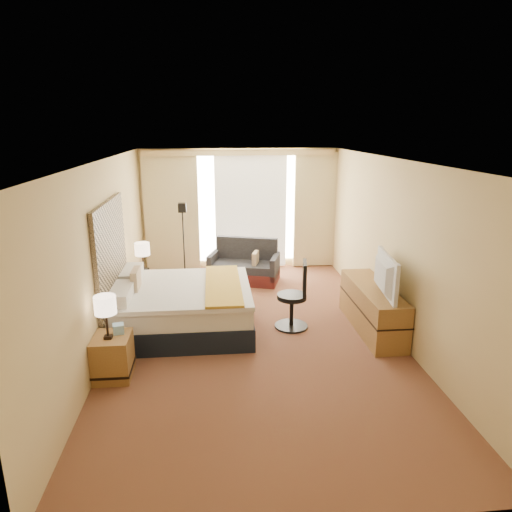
{
  "coord_description": "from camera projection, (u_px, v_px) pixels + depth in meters",
  "views": [
    {
      "loc": [
        -0.59,
        -6.33,
        3.04
      ],
      "look_at": [
        0.07,
        0.4,
        1.12
      ],
      "focal_mm": 32.0,
      "sensor_mm": 36.0,
      "label": 1
    }
  ],
  "objects": [
    {
      "name": "floor",
      "position": [
        254.0,
        334.0,
        6.94
      ],
      "size": [
        4.2,
        7.0,
        0.02
      ],
      "primitive_type": "cube",
      "color": "#51171A",
      "rests_on": "ground"
    },
    {
      "name": "ceiling",
      "position": [
        254.0,
        160.0,
        6.23
      ],
      "size": [
        4.2,
        7.0,
        0.02
      ],
      "primitive_type": "cube",
      "color": "white",
      "rests_on": "wall_back"
    },
    {
      "name": "wall_back",
      "position": [
        239.0,
        209.0,
        9.94
      ],
      "size": [
        4.2,
        0.02,
        2.6
      ],
      "primitive_type": "cube",
      "color": "#DCC486",
      "rests_on": "ground"
    },
    {
      "name": "wall_front",
      "position": [
        300.0,
        381.0,
        3.24
      ],
      "size": [
        4.2,
        0.02,
        2.6
      ],
      "primitive_type": "cube",
      "color": "#DCC486",
      "rests_on": "ground"
    },
    {
      "name": "wall_left",
      "position": [
        105.0,
        255.0,
        6.39
      ],
      "size": [
        0.02,
        7.0,
        2.6
      ],
      "primitive_type": "cube",
      "color": "#DCC486",
      "rests_on": "ground"
    },
    {
      "name": "wall_right",
      "position": [
        394.0,
        248.0,
        6.78
      ],
      "size": [
        0.02,
        7.0,
        2.6
      ],
      "primitive_type": "cube",
      "color": "#DCC486",
      "rests_on": "ground"
    },
    {
      "name": "headboard",
      "position": [
        111.0,
        253.0,
        6.59
      ],
      "size": [
        0.06,
        1.85,
        1.5
      ],
      "primitive_type": "cube",
      "color": "black",
      "rests_on": "wall_left"
    },
    {
      "name": "nightstand_left",
      "position": [
        113.0,
        357.0,
        5.69
      ],
      "size": [
        0.45,
        0.52,
        0.55
      ],
      "primitive_type": "cube",
      "color": "olive",
      "rests_on": "floor"
    },
    {
      "name": "nightstand_right",
      "position": [
        142.0,
        288.0,
        8.08
      ],
      "size": [
        0.45,
        0.52,
        0.55
      ],
      "primitive_type": "cube",
      "color": "olive",
      "rests_on": "floor"
    },
    {
      "name": "media_dresser",
      "position": [
        372.0,
        308.0,
        7.02
      ],
      "size": [
        0.5,
        1.8,
        0.7
      ],
      "primitive_type": "cube",
      "color": "olive",
      "rests_on": "floor"
    },
    {
      "name": "window",
      "position": [
        251.0,
        209.0,
        9.93
      ],
      "size": [
        2.3,
        0.02,
        2.3
      ],
      "primitive_type": "cube",
      "color": "white",
      "rests_on": "wall_back"
    },
    {
      "name": "curtains",
      "position": [
        239.0,
        205.0,
        9.8
      ],
      "size": [
        4.12,
        0.19,
        2.56
      ],
      "color": "beige",
      "rests_on": "floor"
    },
    {
      "name": "bed",
      "position": [
        184.0,
        307.0,
        7.04
      ],
      "size": [
        2.03,
        1.86,
        0.99
      ],
      "color": "black",
      "rests_on": "floor"
    },
    {
      "name": "loveseat",
      "position": [
        245.0,
        267.0,
        9.26
      ],
      "size": [
        1.52,
        1.1,
        0.85
      ],
      "rotation": [
        0.0,
        0.0,
        -0.29
      ],
      "color": "#511917",
      "rests_on": "floor"
    },
    {
      "name": "floor_lamp",
      "position": [
        183.0,
        228.0,
        8.73
      ],
      "size": [
        0.21,
        0.21,
        1.65
      ],
      "color": "black",
      "rests_on": "floor"
    },
    {
      "name": "desk_chair",
      "position": [
        296.0,
        299.0,
        7.05
      ],
      "size": [
        0.52,
        0.52,
        1.07
      ],
      "rotation": [
        0.0,
        0.0,
        -0.18
      ],
      "color": "black",
      "rests_on": "floor"
    },
    {
      "name": "lamp_left",
      "position": [
        105.0,
        306.0,
        5.45
      ],
      "size": [
        0.26,
        0.26,
        0.55
      ],
      "color": "black",
      "rests_on": "nightstand_left"
    },
    {
      "name": "lamp_right",
      "position": [
        142.0,
        250.0,
        7.94
      ],
      "size": [
        0.26,
        0.26,
        0.55
      ],
      "color": "black",
      "rests_on": "nightstand_right"
    },
    {
      "name": "tissue_box",
      "position": [
        118.0,
        329.0,
        5.69
      ],
      "size": [
        0.16,
        0.16,
        0.12
      ],
      "primitive_type": "cube",
      "rotation": [
        0.0,
        0.0,
        0.24
      ],
      "color": "#85B2CE",
      "rests_on": "nightstand_left"
    },
    {
      "name": "telephone",
      "position": [
        143.0,
        270.0,
        8.07
      ],
      "size": [
        0.23,
        0.21,
        0.07
      ],
      "primitive_type": "cube",
      "rotation": [
        0.0,
        0.0,
        -0.39
      ],
      "color": "black",
      "rests_on": "nightstand_right"
    },
    {
      "name": "television",
      "position": [
        380.0,
        275.0,
        6.53
      ],
      "size": [
        0.25,
        1.04,
        0.59
      ],
      "primitive_type": "imported",
      "rotation": [
        0.0,
        0.0,
        1.45
      ],
      "color": "black",
      "rests_on": "media_dresser"
    }
  ]
}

